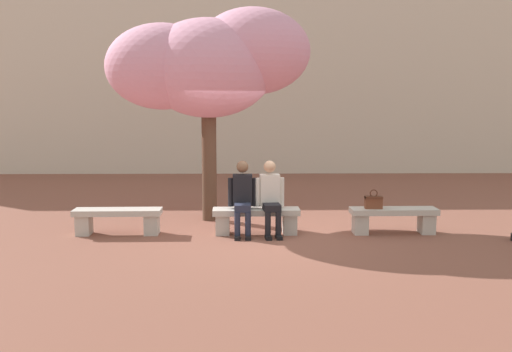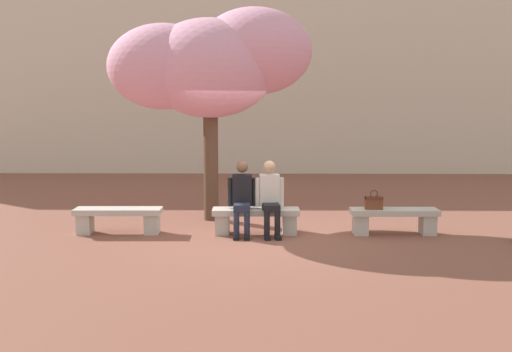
% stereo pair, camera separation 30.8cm
% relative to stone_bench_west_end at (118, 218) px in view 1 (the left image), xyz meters
% --- Properties ---
extents(ground_plane, '(100.00, 100.00, 0.00)m').
position_rel_stone_bench_west_end_xyz_m(ground_plane, '(2.42, 0.00, -0.29)').
color(ground_plane, brown).
extents(building_facade, '(28.00, 4.00, 7.50)m').
position_rel_stone_bench_west_end_xyz_m(building_facade, '(2.42, 10.50, 3.45)').
color(building_facade, beige).
rests_on(building_facade, ground).
extents(stone_bench_west_end, '(1.52, 0.44, 0.45)m').
position_rel_stone_bench_west_end_xyz_m(stone_bench_west_end, '(0.00, 0.00, 0.00)').
color(stone_bench_west_end, '#BCB7AD').
rests_on(stone_bench_west_end, ground).
extents(stone_bench_near_west, '(1.52, 0.44, 0.45)m').
position_rel_stone_bench_west_end_xyz_m(stone_bench_near_west, '(2.42, 0.00, 0.00)').
color(stone_bench_near_west, '#BCB7AD').
rests_on(stone_bench_near_west, ground).
extents(stone_bench_center, '(1.52, 0.44, 0.45)m').
position_rel_stone_bench_west_end_xyz_m(stone_bench_center, '(4.84, 0.00, 0.00)').
color(stone_bench_center, '#BCB7AD').
rests_on(stone_bench_center, ground).
extents(person_seated_left, '(0.51, 0.68, 1.29)m').
position_rel_stone_bench_west_end_xyz_m(person_seated_left, '(2.18, -0.05, 0.40)').
color(person_seated_left, black).
rests_on(person_seated_left, ground).
extents(person_seated_right, '(0.51, 0.71, 1.29)m').
position_rel_stone_bench_west_end_xyz_m(person_seated_right, '(2.67, -0.05, 0.40)').
color(person_seated_right, black).
rests_on(person_seated_right, ground).
extents(handbag, '(0.30, 0.15, 0.34)m').
position_rel_stone_bench_west_end_xyz_m(handbag, '(4.47, -0.03, 0.29)').
color(handbag, brown).
rests_on(handbag, stone_bench_center).
extents(cherry_tree_main, '(3.88, 2.60, 4.09)m').
position_rel_stone_bench_west_end_xyz_m(cherry_tree_main, '(1.57, 1.26, 2.73)').
color(cherry_tree_main, '#513828').
rests_on(cherry_tree_main, ground).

